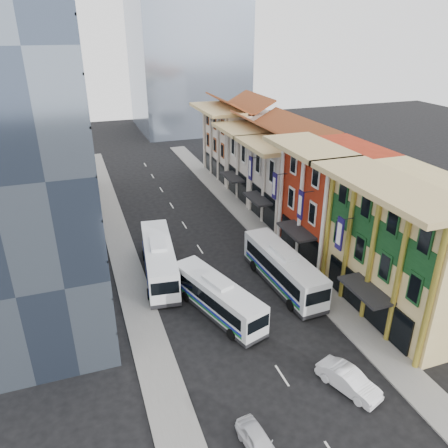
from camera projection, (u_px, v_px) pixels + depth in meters
name	position (u px, v px, depth m)	size (l,w,h in m)	color
ground	(288.00, 385.00, 31.21)	(200.00, 200.00, 0.00)	black
sidewalk_right	(267.00, 238.00, 52.60)	(3.00, 90.00, 0.15)	slate
sidewalk_left	(125.00, 261.00, 47.43)	(3.00, 90.00, 0.15)	slate
shophouse_tan	(413.00, 249.00, 37.25)	(8.00, 14.00, 12.00)	#D4BC7A
shophouse_red	(335.00, 201.00, 47.52)	(8.00, 10.00, 12.00)	#A12812
shophouse_cream_near	(293.00, 182.00, 56.07)	(8.00, 9.00, 10.00)	beige
shophouse_cream_mid	(264.00, 163.00, 63.78)	(8.00, 9.00, 10.00)	beige
shophouse_cream_far	(238.00, 143.00, 72.56)	(8.00, 12.00, 11.00)	beige
office_tower	(9.00, 137.00, 36.04)	(12.00, 26.00, 30.00)	#3A475C
office_block_far	(44.00, 157.00, 59.38)	(10.00, 18.00, 14.00)	gray
bus_left_near	(217.00, 297.00, 38.29)	(2.55, 10.87, 3.49)	silver
bus_left_far	(159.00, 259.00, 43.99)	(2.88, 12.29, 3.94)	white
bus_right	(283.00, 268.00, 42.39)	(2.84, 12.10, 3.88)	silver
sedan_left	(258.00, 441.00, 26.27)	(1.52, 3.76, 1.28)	silver
sedan_right	(349.00, 380.00, 30.59)	(1.64, 4.71, 1.55)	white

